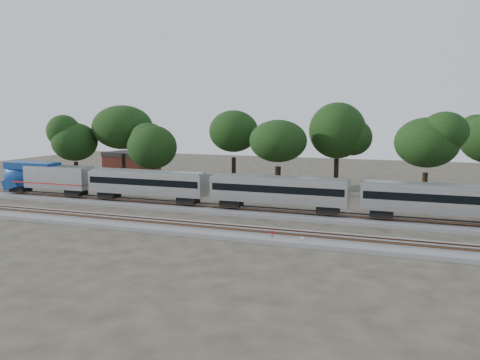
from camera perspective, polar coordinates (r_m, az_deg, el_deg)
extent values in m
plane|color=#383328|center=(50.33, -0.26, -5.43)|extent=(160.00, 160.00, 0.00)
cube|color=slate|center=(55.83, 1.84, -3.88)|extent=(160.00, 5.00, 0.40)
cube|color=brown|center=(55.07, 1.61, -3.56)|extent=(160.00, 0.08, 0.15)
cube|color=brown|center=(56.41, 2.07, -3.28)|extent=(160.00, 0.08, 0.15)
cube|color=slate|center=(46.65, -1.94, -6.26)|extent=(160.00, 5.00, 0.40)
cube|color=brown|center=(45.89, -2.27, -5.92)|extent=(160.00, 0.08, 0.15)
cube|color=brown|center=(47.19, -1.62, -5.53)|extent=(160.00, 0.08, 0.15)
cube|color=silver|center=(69.50, -21.23, 0.35)|extent=(9.80, 2.77, 3.05)
ellipsoid|color=navy|center=(74.29, -25.33, 0.40)|extent=(4.99, 2.88, 4.25)
cube|color=navy|center=(72.37, -24.00, 1.62)|extent=(7.86, 2.72, 0.92)
cube|color=black|center=(73.86, -25.11, 1.10)|extent=(0.41, 2.13, 1.21)
cube|color=#A82319|center=(70.33, -21.88, -0.25)|extent=(12.02, 2.81, 0.17)
cube|color=black|center=(74.42, -25.17, -0.91)|extent=(2.40, 2.03, 0.83)
cube|color=black|center=(67.97, -19.34, -1.38)|extent=(2.40, 2.03, 0.83)
cube|color=silver|center=(61.32, -11.25, -0.35)|extent=(16.08, 2.77, 2.77)
cube|color=black|center=(61.28, -11.25, -0.09)|extent=(15.53, 2.82, 0.83)
cube|color=gray|center=(61.13, -11.28, 0.98)|extent=(15.71, 2.22, 0.32)
cube|color=black|center=(64.75, -15.64, -1.67)|extent=(2.40, 2.03, 0.83)
cube|color=black|center=(58.86, -6.32, -2.37)|extent=(2.40, 2.03, 0.83)
cube|color=silver|center=(54.54, 4.70, -1.25)|extent=(16.08, 2.77, 2.77)
cube|color=black|center=(54.49, 4.70, -0.96)|extent=(15.53, 2.82, 0.83)
cube|color=gray|center=(54.33, 4.72, 0.24)|extent=(15.71, 2.22, 0.32)
cube|color=black|center=(56.60, -1.03, -2.73)|extent=(2.40, 2.03, 0.83)
cube|color=black|center=(53.69, 10.70, -3.47)|extent=(2.40, 2.03, 0.83)
cube|color=silver|center=(52.89, 23.29, -2.17)|extent=(16.08, 2.77, 2.77)
cube|color=black|center=(52.84, 23.30, -1.88)|extent=(15.53, 2.82, 0.83)
cube|color=gray|center=(52.67, 23.37, -0.64)|extent=(15.71, 2.22, 0.32)
cube|color=black|center=(53.14, 16.89, -3.79)|extent=(2.40, 2.03, 0.83)
cylinder|color=#512D19|center=(43.53, 3.94, -6.95)|extent=(0.06, 0.06, 0.95)
cylinder|color=#A70B1C|center=(43.42, 3.94, -6.41)|extent=(0.34, 0.03, 0.34)
cylinder|color=#512D19|center=(42.43, 7.60, -7.50)|extent=(0.05, 0.05, 0.80)
cylinder|color=silver|center=(42.34, 7.61, -7.03)|extent=(0.29, 0.06, 0.29)
cube|color=#512D19|center=(43.17, 7.46, -7.57)|extent=(0.55, 0.39, 0.30)
cube|color=maroon|center=(93.00, -13.05, 1.72)|extent=(10.10, 7.79, 3.69)
cube|color=black|center=(92.78, -13.09, 3.11)|extent=(10.33, 8.01, 0.83)
cylinder|color=black|center=(82.62, -19.32, 0.77)|extent=(0.70, 0.70, 3.87)
ellipsoid|color=black|center=(82.17, -19.49, 4.41)|extent=(7.30, 7.30, 6.20)
cylinder|color=black|center=(80.76, -13.97, 1.29)|extent=(0.70, 0.70, 5.15)
ellipsoid|color=black|center=(80.27, -14.13, 6.25)|extent=(9.72, 9.72, 8.26)
cylinder|color=black|center=(74.68, -10.57, 0.25)|extent=(0.70, 0.70, 3.58)
ellipsoid|color=black|center=(74.20, -10.66, 3.97)|extent=(6.75, 6.75, 5.74)
cylinder|color=black|center=(75.07, -0.77, 0.92)|extent=(0.70, 0.70, 4.87)
ellipsoid|color=black|center=(74.55, -0.78, 5.97)|extent=(9.19, 9.19, 7.81)
cylinder|color=black|center=(67.46, 4.62, -0.16)|extent=(0.70, 0.70, 4.28)
ellipsoid|color=black|center=(66.89, 4.67, 4.76)|extent=(8.06, 8.06, 6.85)
cylinder|color=black|center=(72.94, 11.63, 0.60)|extent=(0.70, 0.70, 4.99)
ellipsoid|color=black|center=(72.40, 11.78, 5.92)|extent=(9.42, 9.42, 8.00)
cylinder|color=black|center=(63.43, 21.55, -1.15)|extent=(0.70, 0.70, 4.43)
ellipsoid|color=black|center=(62.81, 21.83, 4.27)|extent=(8.35, 8.35, 7.10)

